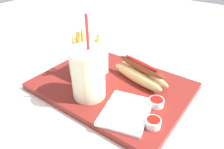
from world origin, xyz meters
The scene contains 8 objects.
ground_plane centered at (0.00, 0.00, -0.01)m, with size 2.40×2.40×0.02m, color silver.
food_tray centered at (0.00, 0.00, 0.01)m, with size 0.42×0.31×0.02m, color maroon.
soda_cup centered at (-0.02, -0.08, 0.09)m, with size 0.09×0.09×0.22m.
fries_basket centered at (-0.09, 0.00, 0.06)m, with size 0.08×0.08×0.15m.
hot_dog_1 centered at (0.06, 0.06, 0.05)m, with size 0.19×0.09×0.06m.
ketchup_cup_1 centered at (0.15, -0.01, 0.03)m, with size 0.04×0.04×0.02m.
ketchup_cup_2 centered at (0.17, -0.08, 0.03)m, with size 0.03×0.03×0.02m.
napkin_stack centered at (0.10, -0.08, 0.02)m, with size 0.11×0.13×0.01m, color white.
Camera 1 is at (0.30, -0.41, 0.37)m, focal length 34.49 mm.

